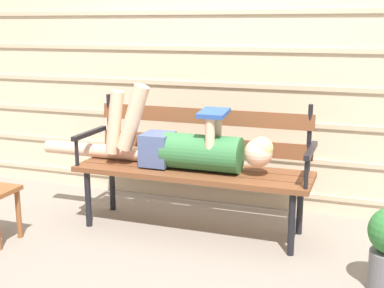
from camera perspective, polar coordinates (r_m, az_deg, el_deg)
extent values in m
plane|color=gray|center=(3.63, -0.74, -10.18)|extent=(12.00, 12.00, 0.00)
cube|color=beige|center=(4.11, 3.13, 8.50)|extent=(4.78, 0.06, 2.22)
cube|color=#C1AD8E|center=(4.27, 2.83, -4.64)|extent=(4.78, 0.02, 0.04)
cube|color=#C1AD8E|center=(4.19, 2.88, -1.02)|extent=(4.78, 0.02, 0.04)
cube|color=#C1AD8E|center=(4.13, 2.92, 2.71)|extent=(4.78, 0.02, 0.04)
cube|color=#C1AD8E|center=(4.09, 2.96, 6.53)|extent=(4.78, 0.02, 0.04)
cube|color=#C1AD8E|center=(4.07, 3.01, 10.41)|extent=(4.78, 0.02, 0.04)
cube|color=#C1AD8E|center=(4.07, 3.06, 14.31)|extent=(4.78, 0.02, 0.04)
cube|color=brown|center=(3.47, -0.87, -3.74)|extent=(1.66, 0.15, 0.04)
cube|color=brown|center=(3.61, 0.00, -3.06)|extent=(1.66, 0.15, 0.04)
cube|color=brown|center=(3.75, 0.80, -2.44)|extent=(1.66, 0.15, 0.04)
cube|color=brown|center=(3.79, 1.17, -0.06)|extent=(1.59, 0.05, 0.11)
cube|color=brown|center=(3.75, 1.19, 3.07)|extent=(1.59, 0.05, 0.11)
cylinder|color=black|center=(4.07, -9.08, 2.20)|extent=(0.03, 0.03, 0.46)
cylinder|color=black|center=(3.60, 12.78, 0.66)|extent=(0.03, 0.03, 0.46)
cylinder|color=black|center=(3.82, -11.37, -5.94)|extent=(0.04, 0.04, 0.41)
cylinder|color=black|center=(3.35, 10.91, -8.68)|extent=(0.04, 0.04, 0.41)
cylinder|color=black|center=(4.12, -8.77, -4.42)|extent=(0.04, 0.04, 0.41)
cylinder|color=black|center=(3.69, 11.80, -6.66)|extent=(0.04, 0.04, 0.41)
cube|color=black|center=(3.90, -11.23, 1.18)|extent=(0.04, 0.44, 0.03)
cylinder|color=black|center=(3.76, -12.57, -0.86)|extent=(0.03, 0.03, 0.20)
cube|color=black|center=(3.38, 12.96, -0.69)|extent=(0.04, 0.44, 0.03)
cylinder|color=black|center=(3.23, 12.48, -3.14)|extent=(0.03, 0.03, 0.20)
cylinder|color=#33703D|center=(3.55, 1.11, -0.96)|extent=(0.54, 0.25, 0.25)
cube|color=#475684|center=(3.67, -3.82, -0.54)|extent=(0.20, 0.24, 0.22)
sphere|color=beige|center=(3.44, 7.30, -0.99)|extent=(0.19, 0.19, 0.19)
sphere|color=#E0C67A|center=(3.43, 7.65, -0.48)|extent=(0.16, 0.16, 0.16)
cylinder|color=beige|center=(3.63, -6.51, 2.90)|extent=(0.26, 0.11, 0.48)
cylinder|color=beige|center=(3.71, -8.52, 2.37)|extent=(0.16, 0.09, 0.46)
cylinder|color=beige|center=(3.96, -10.37, -0.73)|extent=(0.88, 0.10, 0.10)
cylinder|color=beige|center=(3.42, 1.99, 0.78)|extent=(0.06, 0.06, 0.27)
cylinder|color=beige|center=(3.57, 2.76, 1.29)|extent=(0.06, 0.06, 0.27)
cube|color=#284C9E|center=(3.47, 2.41, 3.43)|extent=(0.19, 0.26, 0.04)
cylinder|color=brown|center=(3.75, -18.55, -7.29)|extent=(0.04, 0.04, 0.34)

